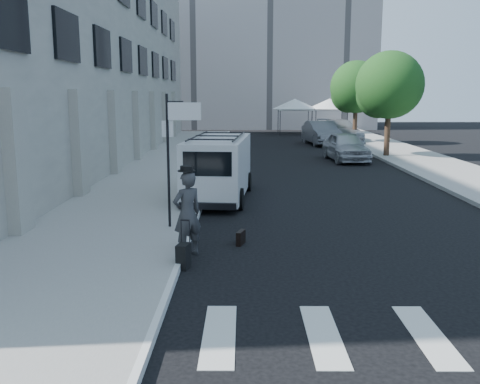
{
  "coord_description": "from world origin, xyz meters",
  "views": [
    {
      "loc": [
        -0.63,
        -10.68,
        3.65
      ],
      "look_at": [
        -0.71,
        2.05,
        1.3
      ],
      "focal_mm": 40.0,
      "sensor_mm": 36.0,
      "label": 1
    }
  ],
  "objects_px": {
    "businessman": "(187,214)",
    "cargo_van": "(219,167)",
    "suitcase": "(183,256)",
    "parked_car_b": "(321,133)",
    "parked_car_c": "(340,131)",
    "briefcase": "(241,238)",
    "parked_car_a": "(346,147)"
  },
  "relations": [
    {
      "from": "parked_car_a",
      "to": "parked_car_b",
      "type": "relative_size",
      "value": 0.9
    },
    {
      "from": "suitcase",
      "to": "parked_car_b",
      "type": "relative_size",
      "value": 0.2
    },
    {
      "from": "parked_car_c",
      "to": "parked_car_b",
      "type": "bearing_deg",
      "value": -132.93
    },
    {
      "from": "businessman",
      "to": "suitcase",
      "type": "relative_size",
      "value": 1.9
    },
    {
      "from": "suitcase",
      "to": "parked_car_c",
      "type": "relative_size",
      "value": 0.18
    },
    {
      "from": "parked_car_a",
      "to": "parked_car_b",
      "type": "height_order",
      "value": "parked_car_b"
    },
    {
      "from": "businessman",
      "to": "parked_car_c",
      "type": "bearing_deg",
      "value": -142.55
    },
    {
      "from": "suitcase",
      "to": "parked_car_a",
      "type": "xyz_separation_m",
      "value": [
        6.9,
        18.45,
        0.51
      ]
    },
    {
      "from": "cargo_van",
      "to": "parked_car_a",
      "type": "height_order",
      "value": "cargo_van"
    },
    {
      "from": "briefcase",
      "to": "parked_car_a",
      "type": "bearing_deg",
      "value": 87.26
    },
    {
      "from": "parked_car_b",
      "to": "businessman",
      "type": "bearing_deg",
      "value": -111.06
    },
    {
      "from": "cargo_van",
      "to": "parked_car_c",
      "type": "xyz_separation_m",
      "value": [
        8.28,
        22.75,
        -0.27
      ]
    },
    {
      "from": "businessman",
      "to": "parked_car_c",
      "type": "xyz_separation_m",
      "value": [
        8.7,
        29.54,
        -0.12
      ]
    },
    {
      "from": "suitcase",
      "to": "parked_car_a",
      "type": "distance_m",
      "value": 19.71
    },
    {
      "from": "suitcase",
      "to": "cargo_van",
      "type": "relative_size",
      "value": 0.18
    },
    {
      "from": "parked_car_a",
      "to": "briefcase",
      "type": "bearing_deg",
      "value": -113.53
    },
    {
      "from": "briefcase",
      "to": "parked_car_a",
      "type": "distance_m",
      "value": 17.57
    },
    {
      "from": "parked_car_a",
      "to": "parked_car_c",
      "type": "distance_m",
      "value": 12.15
    },
    {
      "from": "suitcase",
      "to": "parked_car_a",
      "type": "bearing_deg",
      "value": 81.95
    },
    {
      "from": "businessman",
      "to": "suitcase",
      "type": "bearing_deg",
      "value": 53.89
    },
    {
      "from": "parked_car_a",
      "to": "cargo_van",
      "type": "bearing_deg",
      "value": -125.74
    },
    {
      "from": "businessman",
      "to": "parked_car_c",
      "type": "relative_size",
      "value": 0.33
    },
    {
      "from": "briefcase",
      "to": "suitcase",
      "type": "height_order",
      "value": "suitcase"
    },
    {
      "from": "businessman",
      "to": "parked_car_b",
      "type": "distance_m",
      "value": 27.83
    },
    {
      "from": "suitcase",
      "to": "parked_car_c",
      "type": "xyz_separation_m",
      "value": [
        8.7,
        30.47,
        0.58
      ]
    },
    {
      "from": "suitcase",
      "to": "cargo_van",
      "type": "height_order",
      "value": "cargo_van"
    },
    {
      "from": "businessman",
      "to": "cargo_van",
      "type": "height_order",
      "value": "cargo_van"
    },
    {
      "from": "briefcase",
      "to": "cargo_van",
      "type": "xyz_separation_m",
      "value": [
        -0.79,
        5.88,
        0.95
      ]
    },
    {
      "from": "businessman",
      "to": "parked_car_b",
      "type": "height_order",
      "value": "businessman"
    },
    {
      "from": "parked_car_a",
      "to": "parked_car_b",
      "type": "bearing_deg",
      "value": 85.39
    },
    {
      "from": "suitcase",
      "to": "parked_car_b",
      "type": "xyz_separation_m",
      "value": [
        6.9,
        27.9,
        0.58
      ]
    },
    {
      "from": "businessman",
      "to": "parked_car_a",
      "type": "bearing_deg",
      "value": -147.63
    }
  ]
}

